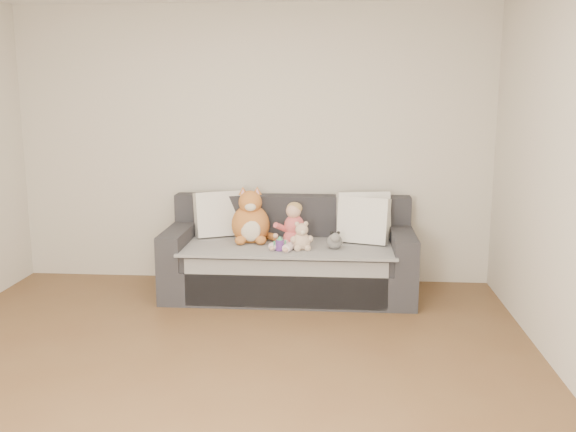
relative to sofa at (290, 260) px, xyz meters
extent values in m
plane|color=brown|center=(-0.38, -2.06, -0.31)|extent=(5.00, 5.00, 0.00)
plane|color=beige|center=(-0.38, 0.44, 0.99)|extent=(4.50, 0.00, 4.50)
cube|color=#28282D|center=(0.00, -0.04, -0.16)|extent=(2.20, 0.90, 0.30)
cube|color=#28282D|center=(0.00, -0.07, 0.07)|extent=(1.90, 0.80, 0.15)
cube|color=#28282D|center=(0.00, 0.31, 0.34)|extent=(2.20, 0.20, 0.40)
cube|color=#28282D|center=(-1.00, -0.04, 0.14)|extent=(0.20, 0.90, 0.30)
cube|color=#28282D|center=(1.00, -0.04, 0.14)|extent=(0.20, 0.90, 0.30)
cube|color=gray|center=(0.00, -0.09, 0.15)|extent=(1.85, 0.88, 0.02)
cube|color=gray|center=(0.00, -0.48, -0.08)|extent=(1.70, 0.02, 0.41)
cube|color=silver|center=(-0.67, 0.21, 0.37)|extent=(0.50, 0.38, 0.43)
cube|color=silver|center=(0.66, 0.18, 0.38)|extent=(0.51, 0.30, 0.45)
cube|color=silver|center=(0.66, 0.03, 0.37)|extent=(0.49, 0.33, 0.42)
ellipsoid|color=#EE6554|center=(0.04, -0.11, 0.23)|extent=(0.18, 0.15, 0.15)
ellipsoid|color=#EE6554|center=(0.05, -0.11, 0.34)|extent=(0.18, 0.15, 0.19)
ellipsoid|color=#DBAA8C|center=(0.04, -0.12, 0.47)|extent=(0.13, 0.13, 0.13)
ellipsoid|color=tan|center=(0.05, -0.10, 0.49)|extent=(0.14, 0.14, 0.11)
cylinder|color=#EE6554|center=(-0.06, -0.13, 0.32)|extent=(0.16, 0.17, 0.12)
cylinder|color=#EE6554|center=(0.10, -0.20, 0.32)|extent=(0.07, 0.18, 0.12)
ellipsoid|color=#DBAA8C|center=(-0.11, -0.18, 0.26)|extent=(0.05, 0.05, 0.05)
ellipsoid|color=#DBAA8C|center=(0.10, -0.27, 0.26)|extent=(0.05, 0.05, 0.05)
cylinder|color=#E5B2C6|center=(-0.07, -0.24, 0.20)|extent=(0.18, 0.23, 0.08)
cylinder|color=#E5B2C6|center=(0.03, -0.28, 0.20)|extent=(0.13, 0.24, 0.08)
ellipsoid|color=#DBAA8C|center=(-0.13, -0.34, 0.19)|extent=(0.05, 0.07, 0.04)
ellipsoid|color=#DBAA8C|center=(-0.01, -0.39, 0.19)|extent=(0.05, 0.07, 0.04)
ellipsoid|color=#B46128|center=(-0.35, 0.01, 0.32)|extent=(0.34, 0.29, 0.36)
ellipsoid|color=beige|center=(-0.34, -0.11, 0.29)|extent=(0.18, 0.08, 0.20)
ellipsoid|color=#B46128|center=(-0.35, -0.02, 0.53)|extent=(0.21, 0.21, 0.21)
ellipsoid|color=beige|center=(-0.34, -0.11, 0.50)|extent=(0.10, 0.06, 0.07)
cone|color=#B46128|center=(-0.42, 0.01, 0.63)|extent=(0.09, 0.09, 0.07)
cone|color=pink|center=(-0.42, -0.01, 0.62)|extent=(0.06, 0.06, 0.05)
cone|color=#B46128|center=(-0.29, 0.02, 0.63)|extent=(0.09, 0.09, 0.07)
cone|color=pink|center=(-0.29, 0.01, 0.62)|extent=(0.06, 0.06, 0.05)
ellipsoid|color=#B46128|center=(-0.42, -0.14, 0.21)|extent=(0.10, 0.12, 0.08)
ellipsoid|color=#B46128|center=(-0.25, -0.12, 0.21)|extent=(0.10, 0.12, 0.08)
cylinder|color=#B46128|center=(-0.20, 0.07, 0.20)|extent=(0.19, 0.22, 0.08)
ellipsoid|color=tan|center=(0.12, -0.27, 0.24)|extent=(0.16, 0.13, 0.16)
ellipsoid|color=tan|center=(0.12, -0.28, 0.34)|extent=(0.11, 0.11, 0.11)
ellipsoid|color=tan|center=(0.08, -0.28, 0.39)|extent=(0.04, 0.04, 0.04)
ellipsoid|color=tan|center=(0.16, -0.26, 0.39)|extent=(0.04, 0.04, 0.04)
ellipsoid|color=beige|center=(0.13, -0.32, 0.33)|extent=(0.04, 0.04, 0.04)
ellipsoid|color=tan|center=(0.06, -0.30, 0.26)|extent=(0.06, 0.06, 0.06)
ellipsoid|color=tan|center=(0.19, -0.27, 0.26)|extent=(0.06, 0.06, 0.06)
ellipsoid|color=tan|center=(0.09, -0.32, 0.19)|extent=(0.06, 0.06, 0.06)
ellipsoid|color=tan|center=(0.17, -0.30, 0.19)|extent=(0.06, 0.06, 0.06)
ellipsoid|color=white|center=(0.40, -0.20, 0.22)|extent=(0.14, 0.17, 0.12)
ellipsoid|color=white|center=(0.41, -0.29, 0.28)|extent=(0.08, 0.08, 0.08)
ellipsoid|color=black|center=(0.38, -0.27, 0.32)|extent=(0.03, 0.03, 0.03)
ellipsoid|color=black|center=(0.44, -0.27, 0.32)|extent=(0.03, 0.03, 0.03)
cylinder|color=#613188|center=(-0.06, -0.32, 0.21)|extent=(0.09, 0.09, 0.09)
cone|color=#3B9A66|center=(-0.06, -0.32, 0.27)|extent=(0.09, 0.09, 0.04)
cylinder|color=#3B9A66|center=(-0.11, -0.34, 0.22)|extent=(0.02, 0.02, 0.07)
cylinder|color=#3B9A66|center=(-0.01, -0.30, 0.22)|extent=(0.02, 0.02, 0.07)
camera|label=1|loc=(0.41, -5.59, 1.50)|focal=40.00mm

